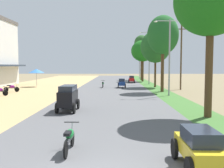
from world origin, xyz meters
name	(u,v)px	position (x,y,z in m)	size (l,w,h in m)	color
parked_motorbike_seventh	(12,87)	(-11.38, 22.85, 0.55)	(1.80, 0.54, 0.94)	black
vendor_umbrella	(36,71)	(-10.74, 29.98, 2.31)	(2.20, 2.20, 2.52)	#99999E
median_tree_nearest	(211,2)	(5.85, 8.84, 6.62)	(4.14, 4.14, 8.59)	#4C351E
median_tree_second	(163,35)	(5.80, 23.17, 6.46)	(3.53, 3.53, 8.63)	#4C351E
median_tree_third	(156,47)	(5.97, 29.54, 5.63)	(4.12, 4.12, 7.80)	#4C351E
median_tree_fourth	(143,51)	(5.57, 42.41, 5.79)	(4.37, 4.37, 7.75)	#4C351E
median_tree_fifth	(141,44)	(5.82, 47.60, 7.56)	(3.02, 3.02, 9.33)	#4C351E
streetlamp_near	(170,52)	(5.80, 19.45, 4.40)	(3.16, 0.20, 7.50)	gray
streetlamp_mid	(149,54)	(5.80, 34.75, 4.85)	(3.16, 0.20, 8.37)	gray
streetlamp_far	(140,60)	(5.80, 51.39, 4.33)	(3.16, 0.20, 7.36)	gray
utility_pole_near	(181,56)	(8.75, 26.53, 4.25)	(1.80, 0.20, 8.12)	brown
car_sedan_yellow	(199,147)	(2.87, 1.26, 0.74)	(1.10, 2.26, 1.19)	gold
car_van_black	(68,97)	(-2.60, 10.55, 1.02)	(1.19, 2.41, 1.67)	black
car_hatchback_blue	(122,83)	(1.29, 28.31, 0.75)	(1.04, 2.00, 1.23)	navy
car_hatchback_red	(132,79)	(3.21, 38.02, 0.75)	(1.04, 2.00, 1.23)	red
motorbike_ahead_second	(69,137)	(-1.08, 2.70, 0.57)	(0.54, 1.80, 0.94)	black
motorbike_ahead_third	(103,84)	(-1.25, 28.45, 0.57)	(0.54, 1.80, 0.94)	black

